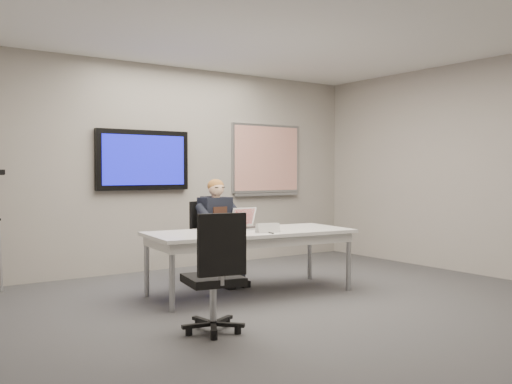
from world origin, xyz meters
TOP-DOWN VIEW (x-y plane):
  - floor at (0.00, 0.00)m, footprint 6.00×6.00m
  - ceiling at (0.00, 0.00)m, footprint 6.00×6.00m
  - wall_back at (0.00, 3.00)m, footprint 6.00×0.02m
  - wall_right at (3.00, 0.00)m, footprint 0.02×6.00m
  - conference_table at (-0.09, 1.02)m, footprint 2.35×1.19m
  - tv_display at (-0.50, 2.95)m, footprint 1.30×0.09m
  - whiteboard at (1.55, 2.97)m, footprint 1.25×0.08m
  - office_chair_far at (-0.07, 1.90)m, footprint 0.58×0.58m
  - office_chair_near at (-1.22, -0.11)m, footprint 0.56×0.56m
  - seated_person at (-0.05, 1.67)m, footprint 0.41×0.70m
  - laptop at (0.01, 1.22)m, footprint 0.35×0.34m
  - name_tent at (-0.05, 0.75)m, footprint 0.26×0.12m
  - pen at (-0.08, 0.67)m, footprint 0.04×0.15m

SIDE VIEW (x-z plane):
  - floor at x=0.00m, z-range -0.01..0.01m
  - office_chair_far at x=-0.07m, z-range -0.18..0.80m
  - office_chair_near at x=-1.22m, z-range -0.19..0.82m
  - seated_person at x=-0.05m, z-range -0.12..1.13m
  - conference_table at x=-0.09m, z-range 0.27..0.96m
  - pen at x=-0.08m, z-range 0.70..0.71m
  - name_tent at x=-0.05m, z-range 0.70..0.80m
  - laptop at x=0.01m, z-range 0.64..0.87m
  - wall_back at x=0.00m, z-range 0.00..2.80m
  - wall_right at x=3.00m, z-range 0.00..2.80m
  - tv_display at x=-0.50m, z-range 1.10..1.90m
  - whiteboard at x=1.55m, z-range 0.98..2.08m
  - ceiling at x=0.00m, z-range 2.79..2.81m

